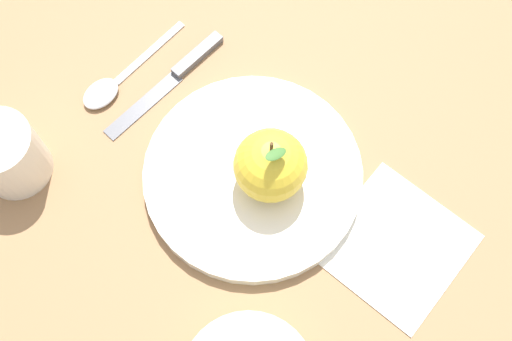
# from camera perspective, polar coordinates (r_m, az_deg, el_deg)

# --- Properties ---
(ground_plane) EXTENTS (2.40, 2.40, 0.00)m
(ground_plane) POSITION_cam_1_polar(r_m,az_deg,el_deg) (0.74, -0.91, 0.71)
(ground_plane) COLOR olive
(dinner_plate) EXTENTS (0.25, 0.25, 0.02)m
(dinner_plate) POSITION_cam_1_polar(r_m,az_deg,el_deg) (0.72, -0.00, -0.27)
(dinner_plate) COLOR silver
(dinner_plate) RESTS_ON ground_plane
(apple) EXTENTS (0.08, 0.08, 0.10)m
(apple) POSITION_cam_1_polar(r_m,az_deg,el_deg) (0.68, 1.30, 0.46)
(apple) COLOR gold
(apple) RESTS_ON dinner_plate
(cup) EXTENTS (0.08, 0.08, 0.08)m
(cup) POSITION_cam_1_polar(r_m,az_deg,el_deg) (0.75, -21.40, 1.44)
(cup) COLOR silver
(cup) RESTS_ON ground_plane
(knife) EXTENTS (0.09, 0.18, 0.01)m
(knife) POSITION_cam_1_polar(r_m,az_deg,el_deg) (0.79, -7.01, 8.48)
(knife) COLOR #59595E
(knife) RESTS_ON ground_plane
(spoon) EXTENTS (0.09, 0.16, 0.01)m
(spoon) POSITION_cam_1_polar(r_m,az_deg,el_deg) (0.80, -12.76, 7.45)
(spoon) COLOR silver
(spoon) RESTS_ON ground_plane
(linen_napkin) EXTENTS (0.19, 0.19, 0.00)m
(linen_napkin) POSITION_cam_1_polar(r_m,az_deg,el_deg) (0.72, 12.36, -6.52)
(linen_napkin) COLOR silver
(linen_napkin) RESTS_ON ground_plane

